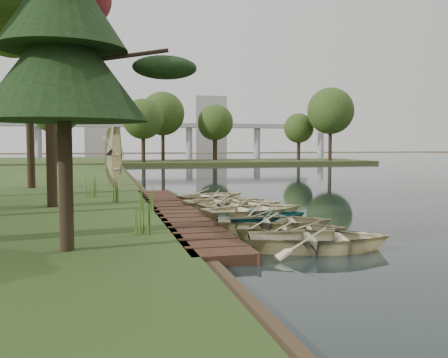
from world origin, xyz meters
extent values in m
plane|color=#3D2F1D|center=(0.00, 0.00, 0.00)|extent=(300.00, 300.00, 0.00)
cube|color=#3A2216|center=(-1.60, 0.00, 0.15)|extent=(1.60, 16.00, 0.30)
cube|color=#39431E|center=(8.00, 50.00, 0.23)|extent=(50.00, 14.00, 0.45)
cylinder|color=black|center=(-15.33, 50.00, 2.85)|extent=(0.50, 0.50, 4.80)
sphere|color=#324B19|center=(-15.33, 50.00, 6.45)|extent=(5.60, 5.60, 5.60)
cylinder|color=black|center=(-8.67, 50.00, 2.85)|extent=(0.50, 0.50, 4.80)
sphere|color=#324B19|center=(-8.67, 50.00, 6.45)|extent=(5.60, 5.60, 5.60)
cylinder|color=black|center=(-2.00, 50.00, 2.85)|extent=(0.50, 0.50, 4.80)
sphere|color=#324B19|center=(-2.00, 50.00, 6.45)|extent=(5.60, 5.60, 5.60)
cylinder|color=black|center=(4.67, 50.00, 2.85)|extent=(0.50, 0.50, 4.80)
sphere|color=#324B19|center=(4.67, 50.00, 6.45)|extent=(5.60, 5.60, 5.60)
cylinder|color=black|center=(11.33, 50.00, 2.85)|extent=(0.50, 0.50, 4.80)
sphere|color=#324B19|center=(11.33, 50.00, 6.45)|extent=(5.60, 5.60, 5.60)
cylinder|color=black|center=(18.00, 50.00, 2.85)|extent=(0.50, 0.50, 4.80)
sphere|color=#324B19|center=(18.00, 50.00, 6.45)|extent=(5.60, 5.60, 5.60)
cylinder|color=black|center=(24.67, 50.00, 2.85)|extent=(0.50, 0.50, 4.80)
sphere|color=#324B19|center=(24.67, 50.00, 6.45)|extent=(5.60, 5.60, 5.60)
cube|color=#A5A5A0|center=(10.00, 120.00, 8.00)|extent=(90.00, 4.00, 1.20)
cylinder|color=#A5A5A0|center=(-20.00, 120.00, 4.00)|extent=(1.80, 1.80, 8.00)
cylinder|color=#A5A5A0|center=(0.00, 120.00, 4.00)|extent=(1.80, 1.80, 8.00)
cylinder|color=#A5A5A0|center=(20.00, 120.00, 4.00)|extent=(1.80, 1.80, 8.00)
cylinder|color=#A5A5A0|center=(40.00, 120.00, 4.00)|extent=(1.80, 1.80, 8.00)
cylinder|color=#A5A5A0|center=(60.00, 120.00, 4.00)|extent=(1.80, 1.80, 8.00)
cube|color=#A5A5A0|center=(30.00, 140.00, 9.00)|extent=(10.00, 8.00, 18.00)
cube|color=#A5A5A0|center=(-5.00, 145.00, 6.00)|extent=(8.00, 8.00, 12.00)
imported|color=beige|center=(1.11, -6.90, 0.43)|extent=(4.17, 3.38, 0.76)
imported|color=beige|center=(1.05, -5.13, 0.38)|extent=(3.75, 3.16, 0.66)
imported|color=beige|center=(0.93, -4.01, 0.42)|extent=(4.08, 3.32, 0.74)
imported|color=teal|center=(1.13, -2.64, 0.39)|extent=(3.67, 2.97, 0.67)
imported|color=beige|center=(1.11, -1.49, 0.46)|extent=(4.43, 3.55, 0.82)
imported|color=beige|center=(1.16, 0.35, 0.42)|extent=(3.98, 3.17, 0.74)
imported|color=beige|center=(0.75, 1.58, 0.41)|extent=(3.58, 2.60, 0.73)
imported|color=beige|center=(1.12, 2.67, 0.36)|extent=(3.56, 3.04, 0.63)
imported|color=beige|center=(0.82, 4.17, 0.40)|extent=(4.07, 3.50, 0.71)
imported|color=beige|center=(-3.51, 8.05, 0.65)|extent=(4.02, 3.49, 0.70)
cylinder|color=black|center=(-6.15, 2.06, 4.28)|extent=(0.40, 0.40, 7.97)
ellipsoid|color=maroon|center=(-6.15, 2.06, 8.27)|extent=(3.69, 3.69, 3.14)
cylinder|color=black|center=(-8.08, 11.25, 5.03)|extent=(0.43, 0.43, 9.47)
ellipsoid|color=#324B19|center=(-8.08, 11.25, 9.77)|extent=(4.98, 4.98, 4.23)
cylinder|color=black|center=(-5.06, -6.58, 2.04)|extent=(0.32, 0.32, 3.48)
cone|color=black|center=(-5.06, -6.58, 4.58)|extent=(3.80, 3.80, 2.60)
cone|color=#3F661E|center=(-3.14, -4.90, 0.75)|extent=(0.60, 0.60, 0.89)
cone|color=#3F661E|center=(-2.60, 0.11, 0.81)|extent=(0.60, 0.60, 1.02)
cone|color=#3F661E|center=(-3.55, 3.17, 0.81)|extent=(0.60, 0.60, 1.01)
cone|color=#3F661E|center=(-4.72, 5.47, 0.83)|extent=(0.60, 0.60, 1.05)
camera|label=1|loc=(-4.28, -18.52, 2.76)|focal=40.00mm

